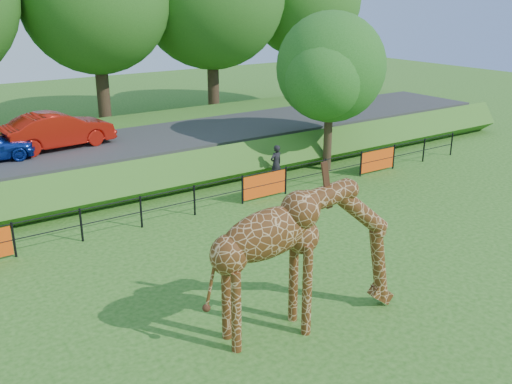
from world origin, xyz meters
TOP-DOWN VIEW (x-y plane):
  - ground at (0.00, 0.00)m, footprint 90.00×90.00m
  - giraffe at (-1.27, 0.32)m, footprint 4.98×1.71m
  - perimeter_fence at (0.00, 8.00)m, footprint 28.07×0.10m
  - embankment at (0.00, 15.50)m, footprint 40.00×9.00m
  - road at (0.00, 14.00)m, footprint 40.00×5.00m
  - car_red at (-2.65, 14.54)m, footprint 4.60×2.04m
  - visitor at (4.57, 9.41)m, footprint 0.61×0.44m
  - tree_east at (7.60, 9.63)m, footprint 5.40×4.71m

SIDE VIEW (x-z plane):
  - ground at x=0.00m, z-range 0.00..0.00m
  - perimeter_fence at x=0.00m, z-range 0.00..1.10m
  - embankment at x=0.00m, z-range 0.00..1.30m
  - visitor at x=4.57m, z-range 0.00..1.57m
  - road at x=0.00m, z-range 1.30..1.42m
  - giraffe at x=-1.27m, z-range 0.00..3.50m
  - car_red at x=-2.65m, z-range 1.42..2.89m
  - tree_east at x=7.60m, z-range 0.90..7.66m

